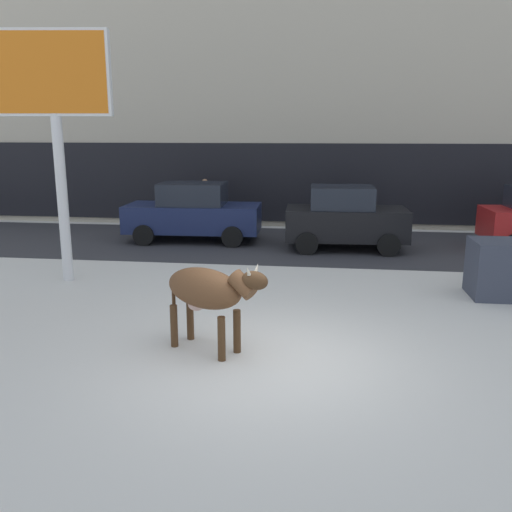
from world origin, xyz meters
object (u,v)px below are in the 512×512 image
Objects in this scene: car_navy_sedan at (193,213)px; pedestrian_near_billboard at (205,202)px; car_black_hatchback at (345,218)px; billboard at (53,89)px; cow_brown at (208,291)px.

car_navy_sedan is 2.46× the size of pedestrian_near_billboard.
car_black_hatchback is at bearing -7.91° from car_navy_sedan.
billboard is 8.65m from pedestrian_near_billboard.
car_black_hatchback is 6.04m from pedestrian_near_billboard.
billboard reaches higher than car_navy_sedan.
billboard reaches higher than cow_brown.
billboard is at bearing -146.20° from car_black_hatchback.
pedestrian_near_billboard is at bearing 94.91° from car_navy_sedan.
cow_brown is at bearing -41.39° from billboard.
pedestrian_near_billboard is (-4.97, 3.43, -0.05)m from car_black_hatchback.
pedestrian_near_billboard is (1.54, 7.79, -3.43)m from billboard.
cow_brown is 8.38m from car_black_hatchback.
pedestrian_near_billboard is at bearing 102.97° from cow_brown.
car_black_hatchback is 2.06× the size of pedestrian_near_billboard.
billboard reaches higher than pedestrian_near_billboard.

